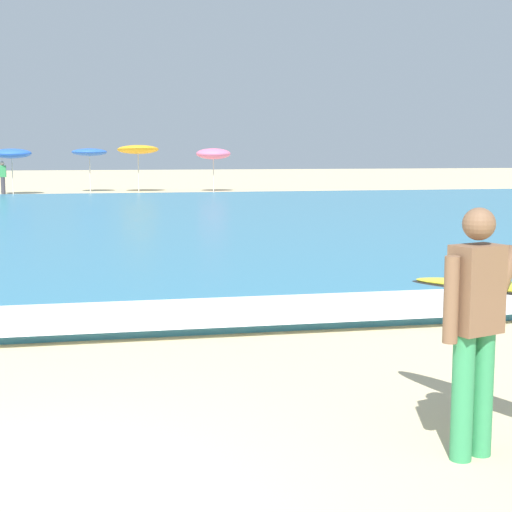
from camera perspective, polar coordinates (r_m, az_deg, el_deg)
The scene contains 8 objects.
sea at distance 22.81m, azimuth -13.03°, elevation 2.41°, with size 120.00×28.00×0.14m, color teal.
surf_foam at distance 9.54m, azimuth -14.90°, elevation -4.41°, with size 120.00×1.74×0.01m, color white.
surfer_with_board at distance 5.67m, azimuth 17.41°, elevation -3.60°, with size 1.30×2.36×1.73m.
beach_umbrella_3 at distance 39.09m, azimuth -17.37°, elevation 7.13°, with size 1.85×1.86×2.19m.
beach_umbrella_4 at distance 40.60m, azimuth -12.04°, elevation 7.40°, with size 1.76×1.76×2.20m.
beach_umbrella_5 at distance 40.20m, azimuth -8.59°, elevation 7.67°, with size 2.08×2.11×2.42m.
beach_umbrella_6 at distance 40.06m, azimuth -3.12°, elevation 7.44°, with size 1.75×1.76×2.21m.
beachgoer_near_row_mid at distance 38.91m, azimuth -17.96°, elevation 5.50°, with size 0.32×0.20×1.58m.
Camera 1 is at (0.59, -4.53, 2.11)m, focal length 54.94 mm.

